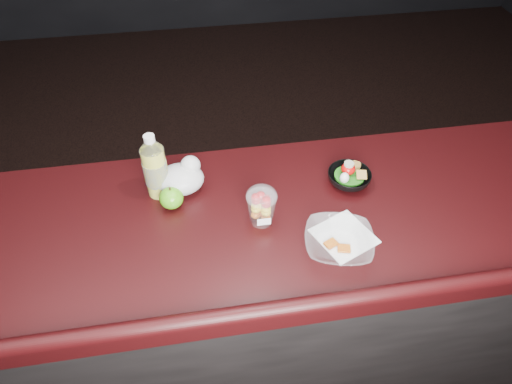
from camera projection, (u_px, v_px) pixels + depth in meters
counter at (236, 306)px, 1.80m from camera, size 4.06×0.71×1.02m
lemonade_bottle at (156, 170)px, 1.47m from camera, size 0.08×0.08×0.24m
fruit_cup at (262, 206)px, 1.40m from camera, size 0.10×0.10×0.14m
green_apple at (171, 198)px, 1.47m from camera, size 0.08×0.08×0.08m
plastic_bag at (182, 177)px, 1.52m from camera, size 0.16×0.13×0.12m
snack_bowl at (349, 177)px, 1.55m from camera, size 0.16×0.16×0.08m
takeout_bowl at (339, 242)px, 1.35m from camera, size 0.25×0.25×0.05m
paper_napkin at (344, 236)px, 1.40m from camera, size 0.21×0.21×0.00m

